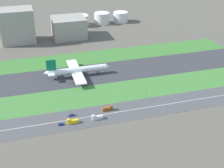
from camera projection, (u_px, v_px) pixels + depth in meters
name	position (u px, v px, depth m)	size (l,w,h in m)	color
ground_plane	(117.00, 71.00, 322.67)	(800.00, 800.00, 0.00)	#5B564C
runway	(117.00, 71.00, 322.64)	(280.00, 46.00, 0.10)	#38383D
grass_median_north	(106.00, 56.00, 357.47)	(280.00, 36.00, 0.10)	#3D7A33
grass_median_south	(130.00, 90.00, 287.82)	(280.00, 36.00, 0.10)	#427F38
highway	(143.00, 108.00, 260.64)	(280.00, 28.00, 0.10)	#4C4C4F
highway_centerline	(143.00, 108.00, 260.62)	(266.00, 0.50, 0.01)	silver
airliner	(76.00, 70.00, 309.56)	(65.00, 56.00, 19.70)	white
car_1	(61.00, 124.00, 239.11)	(4.40, 1.80, 2.00)	navy
truck_1	(108.00, 109.00, 257.00)	(8.40, 2.50, 4.00)	brown
car_2	(71.00, 115.00, 250.02)	(4.40, 1.80, 2.00)	navy
truck_0	(72.00, 121.00, 240.93)	(8.40, 2.50, 4.00)	yellow
truck_2	(97.00, 117.00, 245.70)	(8.40, 2.50, 4.00)	silver
traffic_light	(146.00, 95.00, 271.54)	(0.36, 0.50, 7.20)	#4C4C51
terminal_building	(17.00, 26.00, 387.48)	(39.28, 30.59, 40.88)	#9E998E
hangar_building	(69.00, 27.00, 406.54)	(40.56, 36.98, 25.45)	#9E998E
fuel_tank_west	(79.00, 20.00, 452.88)	(25.82, 25.82, 14.45)	silver
fuel_tank_centre	(102.00, 18.00, 460.81)	(21.81, 21.81, 15.60)	silver
fuel_tank_east	(121.00, 17.00, 468.09)	(21.14, 21.14, 14.47)	silver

